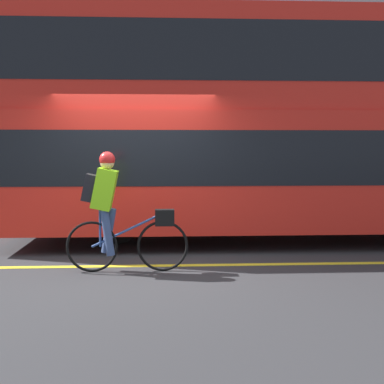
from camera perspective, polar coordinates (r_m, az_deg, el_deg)
ground_plane at (r=7.53m, az=-6.40°, el=-8.21°), size 80.00×80.00×0.00m
road_center_line at (r=7.73m, az=-6.31°, el=-7.84°), size 50.00×0.14×0.01m
sidewalk_curb at (r=13.26m, az=-5.00°, el=-2.26°), size 60.00×1.65×0.13m
building_facade at (r=14.26m, az=-4.99°, el=12.61°), size 60.00×0.30×7.25m
bus at (r=9.72m, az=9.97°, el=7.59°), size 9.72×2.43×3.93m
cyclist_on_bike at (r=7.28m, az=-8.32°, el=-1.66°), size 1.65×0.32×1.64m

